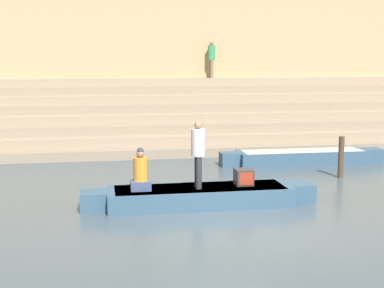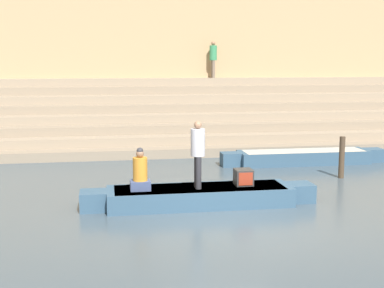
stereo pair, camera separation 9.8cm
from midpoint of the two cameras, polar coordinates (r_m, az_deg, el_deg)
name	(u,v)px [view 1 (the left image)]	position (r m, az deg, el deg)	size (l,w,h in m)	color
ground_plane	(229,224)	(11.95, 3.73, -8.49)	(120.00, 120.00, 0.00)	#3D4C56
ghat_steps	(164,120)	(23.50, -3.09, 2.54)	(36.00, 6.30, 2.76)	gray
back_wall	(157,49)	(26.17, -3.87, 10.04)	(34.20, 1.28, 8.26)	tan
rowboat_main	(200,196)	(13.33, 0.65, -5.53)	(5.85, 1.34, 0.46)	#33516B
person_standing	(198,150)	(13.02, 0.44, -0.62)	(0.35, 0.35, 1.66)	#28282D
person_rowing	(141,173)	(12.96, -5.72, -3.14)	(0.49, 0.38, 1.04)	#3D4C75
tv_set	(244,177)	(13.55, 5.32, -3.52)	(0.43, 0.46, 0.40)	#2D2D2D
moored_boat_shore	(302,157)	(19.07, 11.55, -1.32)	(5.87, 1.08, 0.46)	#33516B
mooring_post	(341,157)	(16.97, 15.45, -1.37)	(0.17, 0.17, 1.28)	#473828
person_on_steps	(212,57)	(25.56, 1.98, 9.28)	(0.34, 0.34, 1.71)	#756656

